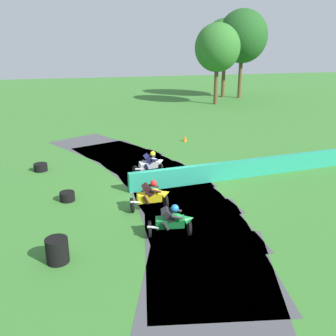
% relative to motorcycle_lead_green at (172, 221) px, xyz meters
% --- Properties ---
extents(ground_plane, '(120.00, 120.00, 0.00)m').
position_rel_motorcycle_lead_green_xyz_m(ground_plane, '(1.23, 4.69, -0.63)').
color(ground_plane, '#38752D').
extents(track_asphalt, '(8.13, 24.24, 0.01)m').
position_rel_motorcycle_lead_green_xyz_m(track_asphalt, '(0.42, 4.62, -0.62)').
color(track_asphalt, '#47474C').
rests_on(track_asphalt, ground).
extents(safety_barrier, '(13.80, 1.42, 0.90)m').
position_rel_motorcycle_lead_green_xyz_m(safety_barrier, '(6.12, 5.08, -0.18)').
color(safety_barrier, '#239375').
rests_on(safety_barrier, ground).
extents(motorcycle_lead_green, '(1.70, 0.99, 1.42)m').
position_rel_motorcycle_lead_green_xyz_m(motorcycle_lead_green, '(0.00, 0.00, 0.00)').
color(motorcycle_lead_green, black).
rests_on(motorcycle_lead_green, ground).
extents(motorcycle_chase_yellow, '(1.68, 0.78, 1.43)m').
position_rel_motorcycle_lead_green_xyz_m(motorcycle_chase_yellow, '(-0.21, 2.33, 0.02)').
color(motorcycle_chase_yellow, black).
rests_on(motorcycle_chase_yellow, ground).
extents(motorcycle_trailing_white, '(1.73, 1.09, 1.42)m').
position_rel_motorcycle_lead_green_xyz_m(motorcycle_trailing_white, '(0.68, 6.54, -0.00)').
color(motorcycle_trailing_white, black).
rests_on(motorcycle_trailing_white, ground).
extents(tire_stack_near, '(0.70, 0.70, 0.80)m').
position_rel_motorcycle_lead_green_xyz_m(tire_stack_near, '(-3.86, -0.57, -0.23)').
color(tire_stack_near, black).
rests_on(tire_stack_near, ground).
extents(tire_stack_mid_a, '(0.64, 0.64, 0.40)m').
position_rel_motorcycle_lead_green_xyz_m(tire_stack_mid_a, '(-3.50, 4.25, -0.43)').
color(tire_stack_mid_a, black).
rests_on(tire_stack_mid_a, ground).
extents(tire_stack_mid_b, '(0.70, 0.70, 0.40)m').
position_rel_motorcycle_lead_green_xyz_m(tire_stack_mid_b, '(-4.80, 8.73, -0.43)').
color(tire_stack_mid_b, black).
rests_on(tire_stack_mid_b, ground).
extents(traffic_cone, '(0.28, 0.28, 0.44)m').
position_rel_motorcycle_lead_green_xyz_m(traffic_cone, '(4.51, 12.68, -0.41)').
color(traffic_cone, orange).
rests_on(traffic_cone, ground).
extents(tree_far_left, '(5.86, 5.86, 10.27)m').
position_rel_motorcycle_lead_green_xyz_m(tree_far_left, '(17.53, 31.51, 6.55)').
color(tree_far_left, brown).
rests_on(tree_far_left, ground).
extents(tree_far_right, '(4.83, 4.83, 8.52)m').
position_rel_motorcycle_lead_green_xyz_m(tree_far_right, '(12.80, 27.59, 5.33)').
color(tree_far_right, brown).
rests_on(tree_far_right, ground).
extents(tree_mid_rise, '(5.17, 5.17, 9.29)m').
position_rel_motorcycle_lead_green_xyz_m(tree_mid_rise, '(15.88, 32.75, 5.92)').
color(tree_mid_rise, brown).
rests_on(tree_mid_rise, ground).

